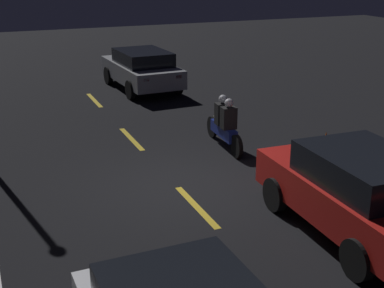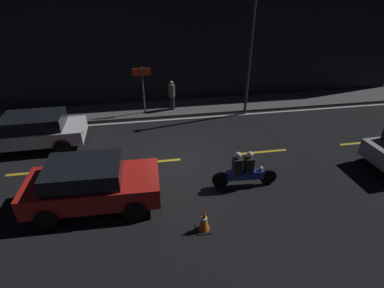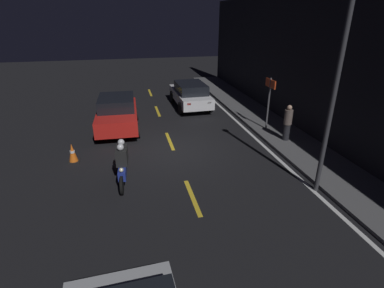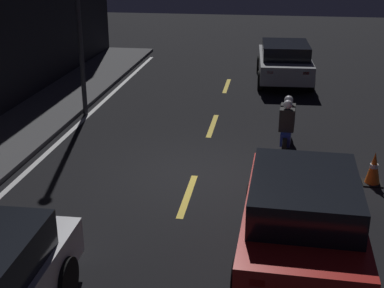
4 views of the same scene
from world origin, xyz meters
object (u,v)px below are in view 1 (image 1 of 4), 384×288
taxi_red (359,191)px  hatchback_silver (142,68)px  motorcycle (225,124)px  traffic_cone_near (325,146)px

taxi_red → hatchback_silver: 12.00m
motorcycle → traffic_cone_near: bearing=-129.9°
hatchback_silver → motorcycle: hatchback_silver is taller
taxi_red → motorcycle: size_ratio=1.80×
taxi_red → traffic_cone_near: size_ratio=5.61×
hatchback_silver → motorcycle: bearing=177.3°
motorcycle → traffic_cone_near: motorcycle is taller
traffic_cone_near → motorcycle: bearing=46.3°
taxi_red → traffic_cone_near: 3.66m
taxi_red → hatchback_silver: size_ratio=0.95×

